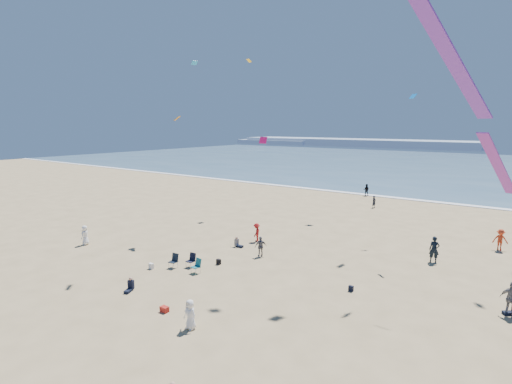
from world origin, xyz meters
The scene contains 13 objects.
ground centered at (0.00, 0.00, 0.00)m, with size 220.00×220.00×0.00m, color tan.
ocean centered at (0.00, 95.00, 0.03)m, with size 220.00×100.00×0.06m, color #476B84.
surf_line centered at (0.00, 45.00, 0.04)m, with size 220.00×1.20×0.08m, color white.
headland_far centered at (-60.00, 170.00, 1.60)m, with size 110.00×20.00×3.20m, color #7A8EA8.
headland_near centered at (-100.00, 165.00, 1.00)m, with size 40.00×14.00×2.00m, color #7A8EA8.
standing_flyers centered at (6.71, 14.08, 0.85)m, with size 39.25×54.28×1.92m.
seated_group centered at (3.46, 6.46, 0.42)m, with size 20.33×16.74×0.84m.
chair_cluster centered at (-4.65, 8.90, 0.50)m, with size 2.67×1.44×1.00m.
white_tote centered at (-6.72, 7.54, 0.20)m, with size 0.35×0.20×0.40m, color white.
black_backpack centered at (-3.52, 10.99, 0.19)m, with size 0.30×0.22×0.38m, color black.
cooler centered at (-0.96, 3.72, 0.15)m, with size 0.45×0.30×0.30m, color red.
navy_bag centered at (6.05, 12.18, 0.17)m, with size 0.28×0.18×0.34m, color black.
kites_aloft centered at (8.55, 13.35, 14.96)m, with size 35.25×39.93×28.02m.
Camera 1 is at (14.83, -9.57, 9.94)m, focal length 28.00 mm.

